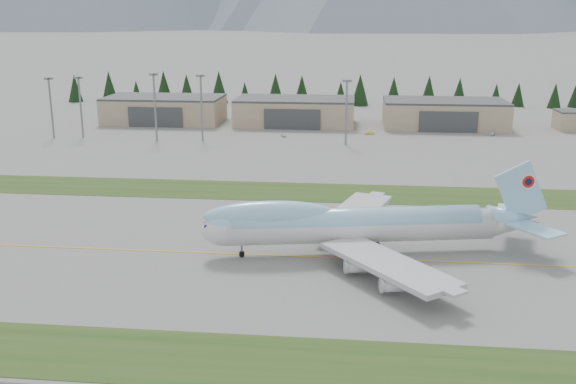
# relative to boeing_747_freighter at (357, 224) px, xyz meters

# --- Properties ---
(ground) EXTENTS (7000.00, 7000.00, 0.00)m
(ground) POSITION_rel_boeing_747_freighter_xyz_m (-10.35, -2.90, -5.72)
(ground) COLOR slate
(ground) RESTS_ON ground
(grass_strip_near) EXTENTS (400.00, 14.00, 0.08)m
(grass_strip_near) POSITION_rel_boeing_747_freighter_xyz_m (-10.35, -40.90, -5.72)
(grass_strip_near) COLOR #264017
(grass_strip_near) RESTS_ON ground
(grass_strip_far) EXTENTS (400.00, 18.00, 0.08)m
(grass_strip_far) POSITION_rel_boeing_747_freighter_xyz_m (-10.35, 42.10, -5.72)
(grass_strip_far) COLOR #264017
(grass_strip_far) RESTS_ON ground
(taxiway_line_main) EXTENTS (400.00, 0.40, 0.02)m
(taxiway_line_main) POSITION_rel_boeing_747_freighter_xyz_m (-10.35, -2.90, -5.72)
(taxiway_line_main) COLOR gold
(taxiway_line_main) RESTS_ON ground
(boeing_747_freighter) EXTENTS (66.18, 55.94, 17.35)m
(boeing_747_freighter) POSITION_rel_boeing_747_freighter_xyz_m (0.00, 0.00, 0.00)
(boeing_747_freighter) COLOR silver
(boeing_747_freighter) RESTS_ON ground
(hangar_left) EXTENTS (48.00, 26.60, 10.80)m
(hangar_left) POSITION_rel_boeing_747_freighter_xyz_m (-80.35, 146.99, -0.33)
(hangar_left) COLOR gray
(hangar_left) RESTS_ON ground
(hangar_center) EXTENTS (48.00, 26.60, 10.80)m
(hangar_center) POSITION_rel_boeing_747_freighter_xyz_m (-25.35, 146.99, -0.33)
(hangar_center) COLOR gray
(hangar_center) RESTS_ON ground
(hangar_right) EXTENTS (48.00, 26.60, 10.80)m
(hangar_right) POSITION_rel_boeing_747_freighter_xyz_m (34.65, 146.99, -0.33)
(hangar_right) COLOR gray
(hangar_right) RESTS_ON ground
(control_shed) EXTENTS (14.00, 12.00, 7.60)m
(control_shed) POSITION_rel_boeing_747_freighter_xyz_m (84.65, 145.10, -1.92)
(control_shed) COLOR gray
(control_shed) RESTS_ON ground
(floodlight_masts) EXTENTS (204.82, 7.42, 23.92)m
(floodlight_masts) POSITION_rel_boeing_747_freighter_xyz_m (-41.68, 107.32, 10.13)
(floodlight_masts) COLOR slate
(floodlight_masts) RESTS_ON ground
(service_vehicle_a) EXTENTS (2.27, 3.52, 1.12)m
(service_vehicle_a) POSITION_rel_boeing_747_freighter_xyz_m (-27.02, 118.33, -5.72)
(service_vehicle_a) COLOR silver
(service_vehicle_a) RESTS_ON ground
(service_vehicle_b) EXTENTS (4.03, 2.15, 1.26)m
(service_vehicle_b) POSITION_rel_boeing_747_freighter_xyz_m (4.78, 127.12, -5.72)
(service_vehicle_b) COLOR yellow
(service_vehicle_b) RESTS_ON ground
(service_vehicle_c) EXTENTS (3.50, 4.70, 1.26)m
(service_vehicle_c) POSITION_rel_boeing_747_freighter_xyz_m (50.34, 129.41, -5.72)
(service_vehicle_c) COLOR silver
(service_vehicle_c) RESTS_ON ground
(conifer_belt) EXTENTS (279.81, 15.61, 16.36)m
(conifer_belt) POSITION_rel_boeing_747_freighter_xyz_m (-17.72, 208.95, 1.56)
(conifer_belt) COLOR black
(conifer_belt) RESTS_ON ground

